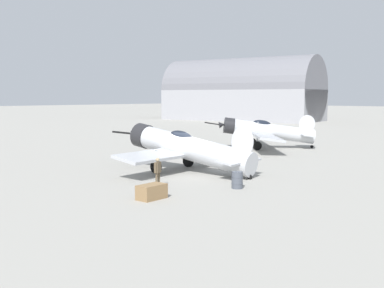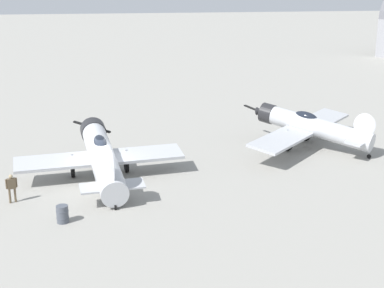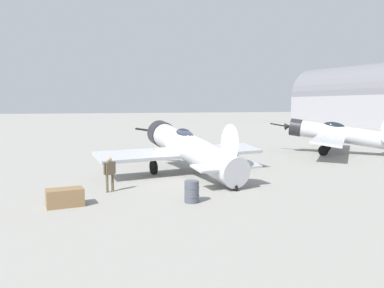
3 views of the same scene
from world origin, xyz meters
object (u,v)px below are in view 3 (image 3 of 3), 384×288
at_px(airplane_foreground, 188,148).
at_px(equipment_crate, 65,197).
at_px(ground_crew_mechanic, 110,171).
at_px(airplane_mid_apron, 337,134).
at_px(fuel_drum, 192,192).

xyz_separation_m(airplane_foreground, equipment_crate, (-4.33, 6.98, -1.18)).
bearing_deg(ground_crew_mechanic, equipment_crate, -69.63).
relative_size(airplane_mid_apron, fuel_drum, 12.31).
relative_size(airplane_foreground, airplane_mid_apron, 0.97).
bearing_deg(ground_crew_mechanic, airplane_foreground, 97.49).
bearing_deg(airplane_foreground, fuel_drum, 153.70).
height_order(airplane_foreground, fuel_drum, airplane_foreground).
xyz_separation_m(airplane_mid_apron, ground_crew_mechanic, (-6.41, 19.68, -0.64)).
height_order(equipment_crate, fuel_drum, fuel_drum).
height_order(airplane_mid_apron, equipment_crate, airplane_mid_apron).
bearing_deg(airplane_mid_apron, fuel_drum, 76.21).
relative_size(ground_crew_mechanic, fuel_drum, 1.80).
xyz_separation_m(equipment_crate, fuel_drum, (-1.41, -4.75, 0.10)).
relative_size(airplane_foreground, equipment_crate, 7.50).
bearing_deg(equipment_crate, fuel_drum, -106.55).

